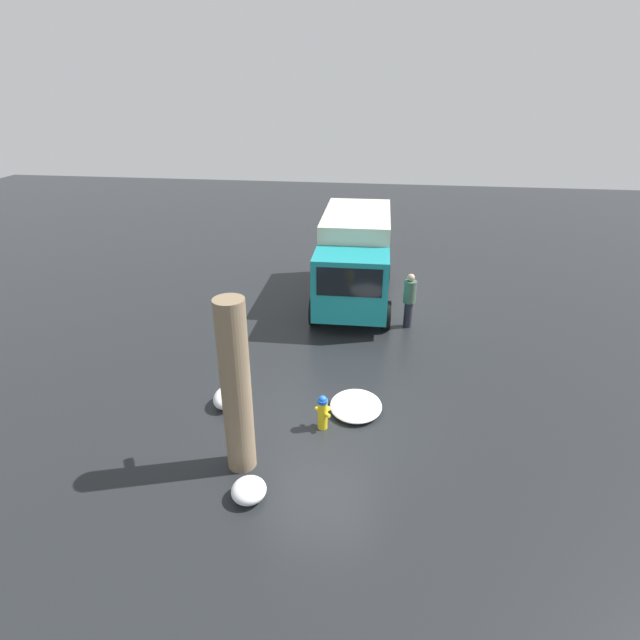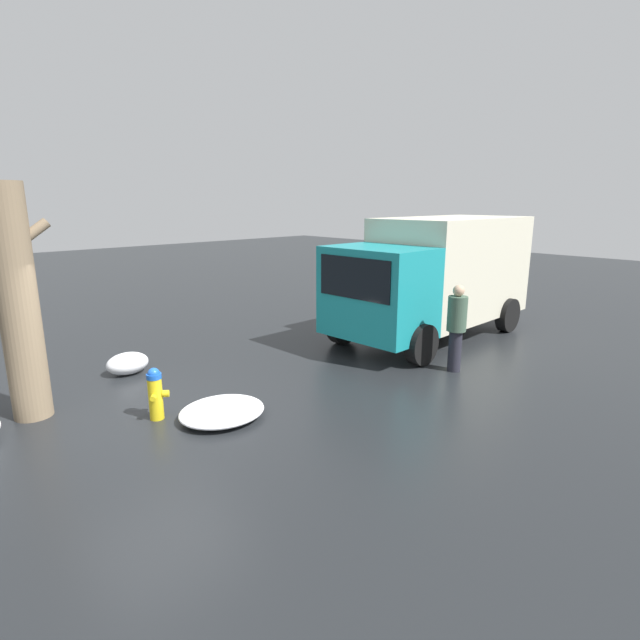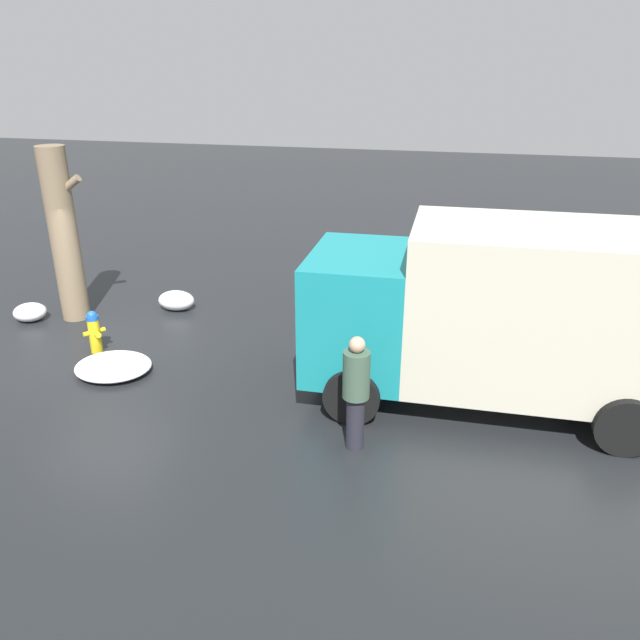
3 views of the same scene
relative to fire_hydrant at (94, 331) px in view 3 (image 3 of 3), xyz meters
The scene contains 8 objects.
ground_plane 0.44m from the fire_hydrant, 143.18° to the left, with size 60.00×60.00×0.00m, color black.
fire_hydrant is the anchor object (origin of this frame).
tree_trunk 2.51m from the fire_hydrant, 133.39° to the left, with size 0.89×0.58×3.72m.
delivery_truck 7.64m from the fire_hydrant, ahead, with size 6.04×2.65×3.01m.
pedestrian 5.91m from the fire_hydrant, 20.21° to the right, with size 0.39×0.39×1.80m.
snow_pile_by_hydrant 2.51m from the fire_hydrant, 77.12° to the left, with size 0.84×0.62×0.44m.
snow_pile_curbside 2.57m from the fire_hydrant, 154.25° to the left, with size 0.70×0.67×0.38m.
snow_pile_by_tree 1.09m from the fire_hydrant, 42.25° to the right, with size 1.41×1.25×0.24m.
Camera 3 is at (6.82, -9.77, 5.36)m, focal length 35.00 mm.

